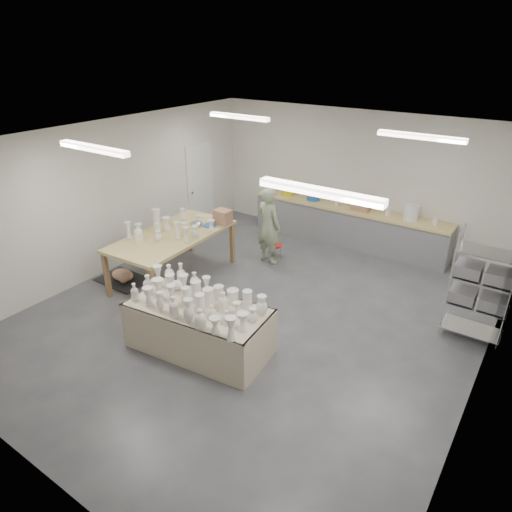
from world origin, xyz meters
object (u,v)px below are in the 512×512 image
Objects in this scene: drying_table at (199,325)px; red_stool at (275,246)px; potter at (269,226)px; work_table at (175,233)px.

red_stool is at bearing 97.14° from drying_table.
drying_table is at bearing 114.90° from potter.
red_stool is (-0.80, 3.45, -0.18)m from drying_table.
drying_table is 3.30m from potter.
work_table is (-1.90, 1.56, 0.51)m from drying_table.
drying_table is 2.51m from work_table.
potter is 4.52× the size of red_stool.
potter is at bearing -90.00° from red_stool.
drying_table is 6.19× the size of red_stool.
work_table is 2.29m from red_stool.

